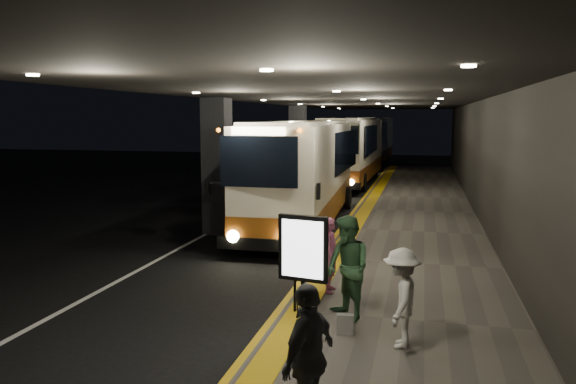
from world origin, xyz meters
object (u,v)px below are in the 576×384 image
at_px(passenger_waiting_white, 401,298).
at_px(stanchion_post, 295,281).
at_px(passenger_waiting_green, 348,268).
at_px(passenger_waiting_grey, 309,358).
at_px(passenger_boarding, 330,255).
at_px(bag_polka, 345,324).
at_px(coach_main, 304,177).
at_px(coach_second, 352,153).
at_px(coach_third, 370,143).
at_px(info_sign, 303,250).

bearing_deg(passenger_waiting_white, stanchion_post, -116.15).
distance_m(passenger_waiting_green, passenger_waiting_grey, 3.76).
bearing_deg(passenger_boarding, bag_polka, -167.69).
relative_size(passenger_waiting_grey, stanchion_post, 1.48).
xyz_separation_m(passenger_waiting_white, bag_polka, (-0.92, 0.28, -0.62)).
height_order(passenger_boarding, stanchion_post, passenger_boarding).
bearing_deg(passenger_waiting_green, coach_main, 155.40).
relative_size(passenger_boarding, passenger_waiting_grey, 0.89).
xyz_separation_m(coach_second, stanchion_post, (1.76, -22.34, -1.00)).
xyz_separation_m(coach_main, coach_third, (-0.09, 25.86, 0.07)).
relative_size(passenger_boarding, passenger_waiting_white, 0.99).
xyz_separation_m(coach_third, passenger_waiting_grey, (2.94, -39.06, -0.74)).
bearing_deg(passenger_waiting_green, info_sign, -105.62).
relative_size(coach_main, coach_third, 0.97).
height_order(passenger_waiting_white, stanchion_post, passenger_waiting_white).
xyz_separation_m(passenger_boarding, bag_polka, (0.63, -2.28, -0.61)).
bearing_deg(coach_third, passenger_boarding, -83.74).
height_order(coach_second, stanchion_post, coach_second).
xyz_separation_m(coach_third, stanchion_post, (1.90, -35.19, -1.03)).
bearing_deg(bag_polka, info_sign, 153.36).
xyz_separation_m(coach_main, passenger_waiting_grey, (2.85, -13.20, -0.67)).
bearing_deg(passenger_boarding, coach_second, 2.82).
distance_m(passenger_waiting_grey, bag_polka, 3.08).
bearing_deg(passenger_waiting_white, bag_polka, -103.14).
bearing_deg(info_sign, coach_main, 112.19).
bearing_deg(coach_main, passenger_waiting_green, -76.15).
height_order(coach_third, info_sign, coach_third).
bearing_deg(info_sign, bag_polka, -16.29).
distance_m(coach_third, passenger_waiting_grey, 39.18).
bearing_deg(stanchion_post, passenger_waiting_grey, -74.86).
height_order(coach_main, info_sign, coach_main).
xyz_separation_m(coach_main, coach_second, (0.04, 13.01, 0.05)).
xyz_separation_m(coach_main, passenger_waiting_green, (2.80, -9.44, -0.61)).
bearing_deg(passenger_waiting_grey, info_sign, -148.02).
height_order(coach_third, passenger_waiting_grey, coach_third).
bearing_deg(stanchion_post, coach_second, 94.51).
xyz_separation_m(passenger_waiting_grey, stanchion_post, (-1.05, 3.87, -0.29)).
bearing_deg(info_sign, passenger_waiting_green, 35.85).
height_order(coach_main, coach_third, coach_third).
height_order(coach_third, stanchion_post, coach_third).
distance_m(passenger_boarding, stanchion_post, 1.49).
relative_size(passenger_waiting_grey, bag_polka, 5.10).
bearing_deg(passenger_waiting_grey, coach_second, -155.06).
relative_size(coach_second, passenger_waiting_grey, 6.58).
distance_m(coach_second, coach_third, 12.85).
xyz_separation_m(coach_main, passenger_waiting_white, (3.79, -10.49, -0.76)).
bearing_deg(coach_second, coach_third, 91.53).
distance_m(coach_third, passenger_waiting_green, 35.42).
height_order(passenger_waiting_green, stanchion_post, passenger_waiting_green).
xyz_separation_m(coach_third, info_sign, (2.15, -35.65, -0.32)).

